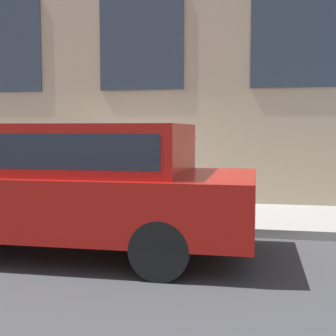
% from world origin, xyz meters
% --- Properties ---
extents(ground_plane, '(80.00, 80.00, 0.00)m').
position_xyz_m(ground_plane, '(0.00, 0.00, 0.00)').
color(ground_plane, '#38383A').
extents(sidewalk, '(2.43, 60.00, 0.14)m').
position_xyz_m(sidewalk, '(1.22, 0.00, 0.07)').
color(sidewalk, gray).
rests_on(sidewalk, ground_plane).
extents(fire_hydrant, '(0.30, 0.42, 0.69)m').
position_xyz_m(fire_hydrant, '(0.48, -0.55, 0.48)').
color(fire_hydrant, '#2D7260').
rests_on(fire_hydrant, sidewalk).
extents(person, '(0.35, 0.23, 1.46)m').
position_xyz_m(person, '(0.75, -1.25, 1.01)').
color(person, '#998466').
rests_on(person, sidewalk).
extents(parked_truck_red_near, '(2.07, 5.25, 1.69)m').
position_xyz_m(parked_truck_red_near, '(-1.25, 0.22, 0.97)').
color(parked_truck_red_near, black).
rests_on(parked_truck_red_near, ground_plane).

